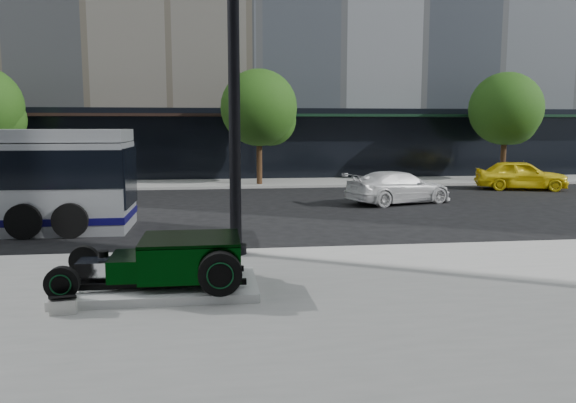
{
  "coord_description": "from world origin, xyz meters",
  "views": [
    {
      "loc": [
        -1.23,
        -15.11,
        3.02
      ],
      "look_at": [
        0.52,
        -1.72,
        1.2
      ],
      "focal_mm": 35.0,
      "sensor_mm": 36.0,
      "label": 1
    }
  ],
  "objects": [
    {
      "name": "info_plaque",
      "position": [
        -3.62,
        -6.24,
        0.24
      ],
      "size": [
        0.44,
        0.36,
        0.31
      ],
      "color": "silver",
      "rests_on": "sidewalk_near"
    },
    {
      "name": "display_plinth",
      "position": [
        -2.22,
        -5.28,
        0.2
      ],
      "size": [
        3.4,
        1.8,
        0.15
      ],
      "primitive_type": "cube",
      "color": "silver",
      "rests_on": "sidewalk_near"
    },
    {
      "name": "yellow_taxi",
      "position": [
        13.25,
        9.86,
        0.71
      ],
      "size": [
        4.44,
        2.79,
        1.41
      ],
      "primitive_type": "imported",
      "rotation": [
        0.0,
        0.0,
        1.28
      ],
      "color": "yellow",
      "rests_on": "ground"
    },
    {
      "name": "ground",
      "position": [
        0.0,
        0.0,
        0.0
      ],
      "size": [
        120.0,
        120.0,
        0.0
      ],
      "primitive_type": "plane",
      "color": "black",
      "rests_on": "ground"
    },
    {
      "name": "street_trees",
      "position": [
        1.15,
        13.07,
        3.77
      ],
      "size": [
        29.8,
        3.8,
        5.7
      ],
      "color": "black",
      "rests_on": "sidewalk_far"
    },
    {
      "name": "hot_rod",
      "position": [
        -1.89,
        -5.28,
        0.7
      ],
      "size": [
        3.22,
        2.0,
        0.81
      ],
      "color": "black",
      "rests_on": "display_plinth"
    },
    {
      "name": "white_sedan",
      "position": [
        5.92,
        6.01,
        0.63
      ],
      "size": [
        4.7,
        3.05,
        1.27
      ],
      "primitive_type": "imported",
      "rotation": [
        0.0,
        0.0,
        1.89
      ],
      "color": "silver",
      "rests_on": "ground"
    },
    {
      "name": "lamppost",
      "position": [
        -0.78,
        -2.49,
        4.11
      ],
      "size": [
        0.47,
        0.47,
        8.63
      ],
      "color": "black",
      "rests_on": "sidewalk_near"
    },
    {
      "name": "sidewalk_far",
      "position": [
        0.0,
        14.0,
        0.06
      ],
      "size": [
        70.0,
        4.0,
        0.12
      ],
      "primitive_type": "cube",
      "color": "gray",
      "rests_on": "ground"
    }
  ]
}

